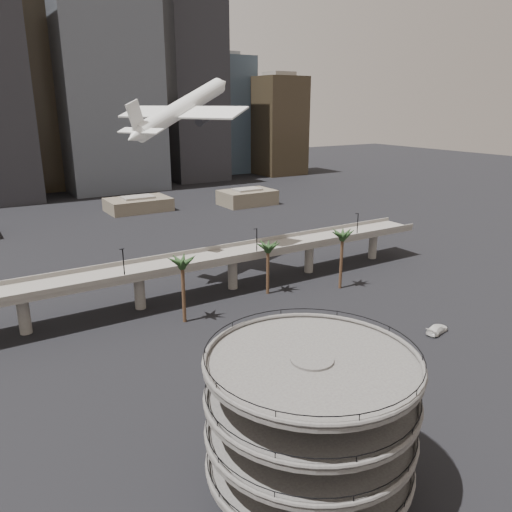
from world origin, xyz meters
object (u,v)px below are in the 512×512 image
car_b (377,332)px  car_a (301,364)px  parking_ramp (310,414)px  airborne_jet (182,109)px  overpass (188,266)px  car_c (437,329)px

car_b → car_a: bearing=81.5°
parking_ramp → airborne_jet: airborne_jet is taller
parking_ramp → airborne_jet: bearing=75.1°
overpass → car_c: 51.71m
airborne_jet → car_a: (-3.99, -51.44, -38.90)m
car_a → overpass: bearing=-4.5°
car_a → airborne_jet: bearing=-12.8°
parking_ramp → overpass: (13.00, 59.00, -2.50)m
car_b → car_c: bearing=-130.5°
airborne_jet → car_c: (25.07, -54.64, -38.81)m
airborne_jet → car_c: 71.56m
car_b → parking_ramp: bearing=110.4°
car_b → car_c: (10.24, -5.07, 0.07)m
overpass → car_c: bearing=-52.0°
car_c → car_a: bearing=70.5°
car_b → car_c: car_c is taller
parking_ramp → car_c: parking_ramp is taller
parking_ramp → car_a: parking_ramp is taller
car_a → car_b: bearing=-92.7°
airborne_jet → car_c: airborne_jet is taller
overpass → car_a: size_ratio=31.60×
car_a → car_b: car_b is taller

